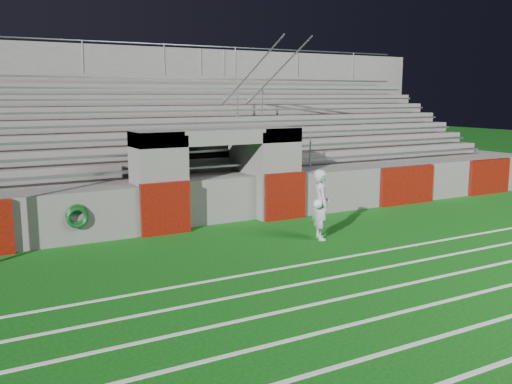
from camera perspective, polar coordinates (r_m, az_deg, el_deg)
ground at (r=13.02m, az=3.17°, el=-6.01°), size 90.00×90.00×0.00m
field_markings at (r=9.45m, az=20.24°, el=-12.76°), size 28.00×8.09×0.01m
stadium_structure at (r=19.82m, az=-9.38°, el=3.67°), size 26.00×8.48×5.42m
goalkeeper_with_ball at (r=14.06m, az=6.50°, el=-1.26°), size 0.65×0.74×1.73m
hose_coil at (r=14.03m, az=-17.45°, el=-2.34°), size 0.51×0.15×0.57m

